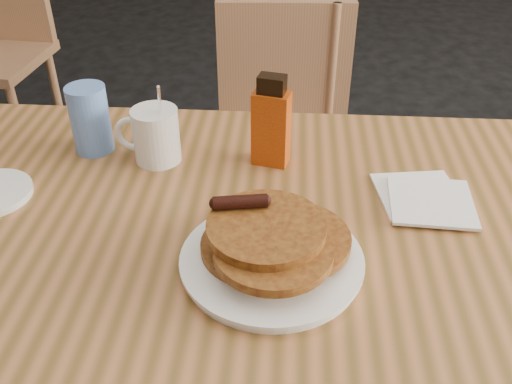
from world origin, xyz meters
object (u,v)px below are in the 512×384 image
main_table (237,243)px  syrup_bottle (271,124)px  chair_main_far (280,130)px  blue_tumbler (90,119)px  pancake_plate (272,250)px  coffee_mug (155,134)px

main_table → syrup_bottle: 0.24m
chair_main_far → syrup_bottle: syrup_bottle is taller
syrup_bottle → blue_tumbler: bearing=-171.0°
chair_main_far → syrup_bottle: size_ratio=4.86×
pancake_plate → blue_tumbler: blue_tumbler is taller
pancake_plate → syrup_bottle: (-0.03, 0.30, 0.05)m
chair_main_far → blue_tumbler: bearing=-127.3°
chair_main_far → blue_tumbler: size_ratio=6.43×
main_table → coffee_mug: size_ratio=7.94×
main_table → blue_tumbler: blue_tumbler is taller
main_table → blue_tumbler: 0.40m
pancake_plate → blue_tumbler: 0.49m
chair_main_far → blue_tumbler: blue_tumbler is taller
pancake_plate → blue_tumbler: (-0.39, 0.30, 0.04)m
main_table → chair_main_far: size_ratio=1.52×
main_table → coffee_mug: 0.28m
coffee_mug → blue_tumbler: bearing=-179.9°
chair_main_far → syrup_bottle: (0.03, -0.55, 0.31)m
coffee_mug → chair_main_far: bearing=80.2°
chair_main_far → coffee_mug: coffee_mug is taller
chair_main_far → blue_tumbler: (-0.33, -0.55, 0.30)m
main_table → pancake_plate: pancake_plate is taller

